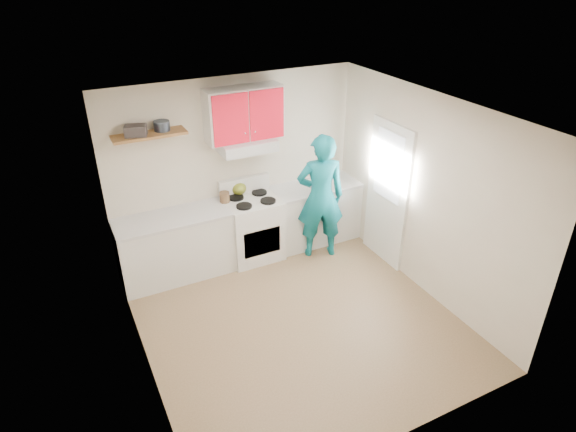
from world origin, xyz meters
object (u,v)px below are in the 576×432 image
kettle (239,188)px  person (320,197)px  stove (253,228)px  tin (162,126)px  crock (225,198)px

kettle → person: (0.98, -0.63, -0.08)m
stove → kettle: size_ratio=4.22×
stove → tin: tin is taller
kettle → person: person is taller
stove → person: person is taller
kettle → person: bearing=-41.1°
stove → person: bearing=-22.9°
tin → kettle: tin is taller
tin → person: (1.97, -0.59, -1.16)m
stove → tin: 1.97m
person → crock: bearing=-2.7°
stove → kettle: 0.62m
crock → person: size_ratio=0.09×
stove → tin: (-1.08, 0.21, 1.64)m
kettle → tin: bearing=174.3°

